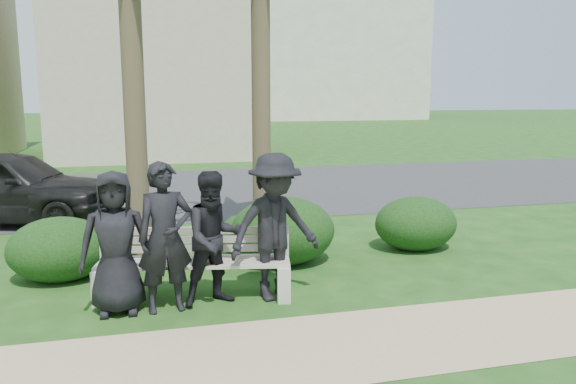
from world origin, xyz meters
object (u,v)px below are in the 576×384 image
at_px(man_b, 165,238).
at_px(car_a, 7,186).
at_px(park_bench, 194,268).
at_px(man_a, 116,243).
at_px(man_d, 275,227).
at_px(man_c, 215,238).

relative_size(man_b, car_a, 0.41).
distance_m(park_bench, car_a, 5.95).
bearing_deg(car_a, park_bench, -129.70).
bearing_deg(man_a, park_bench, 17.42).
xyz_separation_m(man_a, car_a, (-2.25, 5.32, -0.10)).
bearing_deg(man_b, man_d, -4.77).
relative_size(man_a, man_c, 1.03).
height_order(park_bench, car_a, car_a).
xyz_separation_m(park_bench, man_a, (-0.88, -0.27, 0.45)).
distance_m(man_a, man_c, 1.12).
relative_size(park_bench, man_a, 1.49).
bearing_deg(man_d, park_bench, 150.74).
bearing_deg(man_a, car_a, 113.29).
bearing_deg(park_bench, man_a, -151.58).
height_order(park_bench, man_d, man_d).
relative_size(man_c, car_a, 0.38).
xyz_separation_m(man_a, man_c, (1.12, 0.00, -0.02)).
xyz_separation_m(man_a, man_d, (1.85, -0.00, 0.08)).
bearing_deg(man_c, man_d, -13.18).
height_order(man_b, man_c, man_b).
height_order(man_c, car_a, man_c).
distance_m(park_bench, man_c, 0.56).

